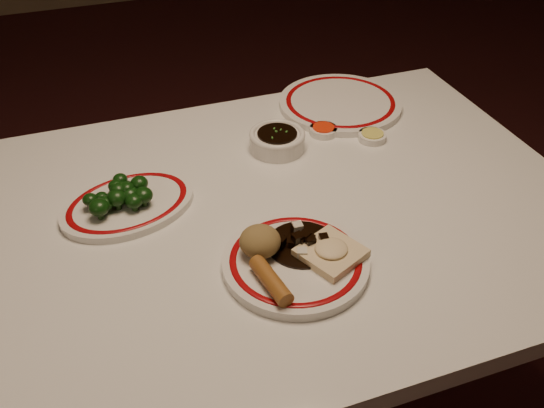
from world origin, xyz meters
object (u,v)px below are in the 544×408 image
(fried_wonton, at_px, (331,252))
(broccoli_plate, at_px, (128,204))
(main_plate, at_px, (296,262))
(stirfry_heap, at_px, (301,242))
(spring_roll, at_px, (271,280))
(soy_bowl, at_px, (277,141))
(rice_mound, at_px, (260,241))
(broccoli_pile, at_px, (122,194))
(dining_table, at_px, (281,242))

(fried_wonton, height_order, broccoli_plate, fried_wonton)
(main_plate, distance_m, stirfry_heap, 0.04)
(spring_roll, bearing_deg, soy_bowl, 59.73)
(spring_roll, height_order, broccoli_plate, spring_roll)
(stirfry_heap, bearing_deg, fried_wonton, -49.68)
(rice_mound, height_order, spring_roll, rice_mound)
(stirfry_heap, distance_m, broccoli_pile, 0.36)
(rice_mound, height_order, soy_bowl, rice_mound)
(soy_bowl, bearing_deg, rice_mound, -114.76)
(main_plate, relative_size, fried_wonton, 2.42)
(fried_wonton, distance_m, broccoli_pile, 0.42)
(dining_table, height_order, fried_wonton, fried_wonton)
(fried_wonton, relative_size, broccoli_plate, 0.42)
(main_plate, xyz_separation_m, fried_wonton, (0.06, -0.01, 0.02))
(rice_mound, relative_size, stirfry_heap, 0.58)
(fried_wonton, height_order, stirfry_heap, stirfry_heap)
(rice_mound, distance_m, broccoli_plate, 0.30)
(spring_roll, xyz_separation_m, stirfry_heap, (0.08, 0.08, -0.01))
(broccoli_pile, bearing_deg, fried_wonton, -41.12)
(rice_mound, height_order, fried_wonton, rice_mound)
(spring_roll, relative_size, soy_bowl, 0.85)
(stirfry_heap, relative_size, soy_bowl, 1.04)
(stirfry_heap, height_order, broccoli_plate, stirfry_heap)
(dining_table, xyz_separation_m, soy_bowl, (0.06, 0.20, 0.11))
(rice_mound, distance_m, broccoli_pile, 0.30)
(spring_roll, distance_m, broccoli_plate, 0.36)
(rice_mound, height_order, broccoli_pile, rice_mound)
(rice_mound, xyz_separation_m, fried_wonton, (0.11, -0.05, -0.02))
(fried_wonton, relative_size, stirfry_heap, 1.03)
(spring_roll, relative_size, broccoli_plate, 0.34)
(main_plate, relative_size, rice_mound, 4.32)
(rice_mound, bearing_deg, broccoli_pile, 132.13)
(rice_mound, xyz_separation_m, soy_bowl, (0.15, 0.33, -0.02))
(dining_table, distance_m, fried_wonton, 0.22)
(dining_table, distance_m, broccoli_plate, 0.31)
(broccoli_pile, height_order, soy_bowl, broccoli_pile)
(dining_table, height_order, soy_bowl, soy_bowl)
(fried_wonton, distance_m, stirfry_heap, 0.06)
(broccoli_pile, bearing_deg, broccoli_plate, 30.82)
(dining_table, bearing_deg, broccoli_pile, 162.67)
(spring_roll, xyz_separation_m, broccoli_pile, (-0.19, 0.31, 0.01))
(soy_bowl, bearing_deg, stirfry_heap, -103.13)
(dining_table, xyz_separation_m, broccoli_pile, (-0.29, 0.09, 0.13))
(fried_wonton, height_order, broccoli_pile, broccoli_pile)
(rice_mound, relative_size, fried_wonton, 0.56)
(dining_table, distance_m, soy_bowl, 0.24)
(spring_roll, bearing_deg, fried_wonton, 6.63)
(main_plate, height_order, broccoli_plate, main_plate)
(broccoli_plate, xyz_separation_m, soy_bowl, (0.35, 0.10, 0.01))
(broccoli_plate, bearing_deg, main_plate, -47.13)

